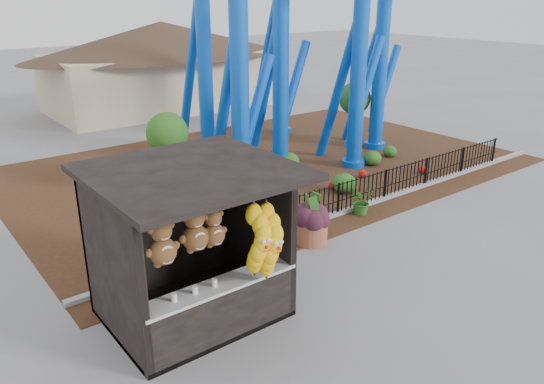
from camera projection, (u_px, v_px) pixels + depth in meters
ground at (342, 290)px, 11.50m from camera, size 120.00×120.00×0.00m
mulch_bed at (267, 165)px, 19.71m from camera, size 18.00×12.00×0.02m
curb at (367, 204)px, 15.98m from camera, size 18.00×0.18×0.12m
prize_booth at (197, 251)px, 9.91m from camera, size 3.50×3.40×3.12m
picket_fence at (388, 184)px, 16.34m from camera, size 12.20×0.06×1.00m
terracotta_planter at (311, 232)px, 13.57m from camera, size 0.89×0.89×0.60m
planter_foliage at (312, 209)px, 13.35m from camera, size 0.70×0.70×0.64m
potted_plant at (362, 201)px, 15.28m from camera, size 0.86×0.79×0.82m
landscaping at (325, 171)px, 18.20m from camera, size 8.00×3.75×0.68m
pavilion at (162, 51)px, 28.65m from camera, size 15.00×15.00×4.80m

